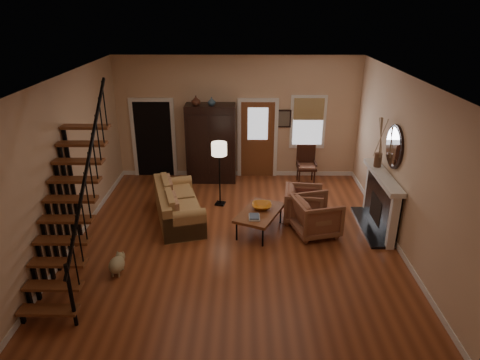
{
  "coord_description": "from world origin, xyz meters",
  "views": [
    {
      "loc": [
        0.18,
        -7.73,
        4.57
      ],
      "look_at": [
        0.1,
        0.4,
        1.15
      ],
      "focal_mm": 32.0,
      "sensor_mm": 36.0,
      "label": 1
    }
  ],
  "objects_px": {
    "armchair_right": "(304,204)",
    "floor_lamp": "(220,174)",
    "armchair_left": "(316,216)",
    "side_chair": "(306,165)",
    "armoire": "(211,143)",
    "coffee_table": "(259,221)",
    "sofa": "(179,204)"
  },
  "relations": [
    {
      "from": "armoire",
      "to": "sofa",
      "type": "bearing_deg",
      "value": -103.8
    },
    {
      "from": "coffee_table",
      "to": "armchair_right",
      "type": "distance_m",
      "value": 1.14
    },
    {
      "from": "armoire",
      "to": "coffee_table",
      "type": "bearing_deg",
      "value": -66.88
    },
    {
      "from": "coffee_table",
      "to": "armchair_right",
      "type": "relative_size",
      "value": 1.46
    },
    {
      "from": "armchair_right",
      "to": "floor_lamp",
      "type": "height_order",
      "value": "floor_lamp"
    },
    {
      "from": "sofa",
      "to": "side_chair",
      "type": "xyz_separation_m",
      "value": [
        3.12,
        2.14,
        0.13
      ]
    },
    {
      "from": "armoire",
      "to": "side_chair",
      "type": "distance_m",
      "value": 2.61
    },
    {
      "from": "armchair_left",
      "to": "floor_lamp",
      "type": "distance_m",
      "value": 2.53
    },
    {
      "from": "armchair_left",
      "to": "armchair_right",
      "type": "relative_size",
      "value": 1.06
    },
    {
      "from": "armoire",
      "to": "armchair_right",
      "type": "bearing_deg",
      "value": -46.33
    },
    {
      "from": "armchair_right",
      "to": "side_chair",
      "type": "relative_size",
      "value": 0.83
    },
    {
      "from": "armchair_right",
      "to": "floor_lamp",
      "type": "distance_m",
      "value": 2.1
    },
    {
      "from": "coffee_table",
      "to": "floor_lamp",
      "type": "bearing_deg",
      "value": 124.91
    },
    {
      "from": "sofa",
      "to": "armchair_left",
      "type": "height_order",
      "value": "armchair_left"
    },
    {
      "from": "sofa",
      "to": "coffee_table",
      "type": "height_order",
      "value": "sofa"
    },
    {
      "from": "coffee_table",
      "to": "side_chair",
      "type": "distance_m",
      "value": 2.98
    },
    {
      "from": "armchair_left",
      "to": "side_chair",
      "type": "distance_m",
      "value": 2.73
    },
    {
      "from": "armoire",
      "to": "coffee_table",
      "type": "height_order",
      "value": "armoire"
    },
    {
      "from": "armchair_right",
      "to": "floor_lamp",
      "type": "bearing_deg",
      "value": 75.31
    },
    {
      "from": "coffee_table",
      "to": "floor_lamp",
      "type": "relative_size",
      "value": 0.79
    },
    {
      "from": "armoire",
      "to": "armchair_left",
      "type": "xyz_separation_m",
      "value": [
        2.4,
        -2.92,
        -0.64
      ]
    },
    {
      "from": "armchair_left",
      "to": "floor_lamp",
      "type": "relative_size",
      "value": 0.57
    },
    {
      "from": "floor_lamp",
      "to": "sofa",
      "type": "bearing_deg",
      "value": -138.01
    },
    {
      "from": "armchair_right",
      "to": "sofa",
      "type": "bearing_deg",
      "value": 97.78
    },
    {
      "from": "armchair_right",
      "to": "armoire",
      "type": "bearing_deg",
      "value": 51.08
    },
    {
      "from": "armoire",
      "to": "armchair_left",
      "type": "height_order",
      "value": "armoire"
    },
    {
      "from": "armchair_right",
      "to": "floor_lamp",
      "type": "relative_size",
      "value": 0.54
    },
    {
      "from": "coffee_table",
      "to": "armchair_right",
      "type": "height_order",
      "value": "armchair_right"
    },
    {
      "from": "armoire",
      "to": "coffee_table",
      "type": "distance_m",
      "value": 3.2
    },
    {
      "from": "side_chair",
      "to": "floor_lamp",
      "type": "bearing_deg",
      "value": -149.07
    },
    {
      "from": "armchair_left",
      "to": "armchair_right",
      "type": "height_order",
      "value": "armchair_left"
    },
    {
      "from": "side_chair",
      "to": "armchair_right",
      "type": "bearing_deg",
      "value": -99.01
    }
  ]
}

